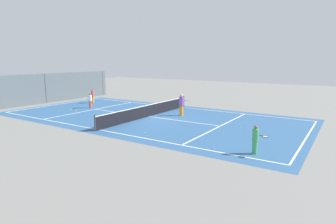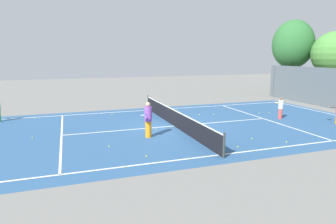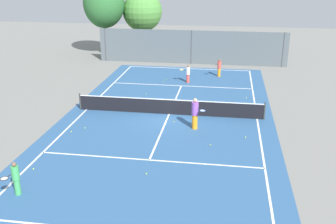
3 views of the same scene
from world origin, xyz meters
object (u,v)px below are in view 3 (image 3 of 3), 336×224
at_px(tennis_ball_9, 141,98).
at_px(tennis_ball_10, 85,128).
at_px(player_0, 188,73).
at_px(tennis_ball_6, 246,111).
at_px(ball_crate, 162,106).
at_px(player_1, 195,113).
at_px(player_2, 16,178).
at_px(tennis_ball_1, 174,122).
at_px(player_3, 219,68).
at_px(tennis_ball_0, 166,79).
at_px(tennis_ball_8, 146,94).
at_px(tennis_ball_7, 146,174).
at_px(tennis_ball_4, 163,82).
at_px(tennis_ball_13, 71,131).
at_px(tennis_ball_11, 33,169).
at_px(tennis_ball_12, 245,137).
at_px(tennis_ball_5, 232,103).
at_px(tennis_ball_3, 210,145).
at_px(tennis_ball_2, 246,98).

distance_m(tennis_ball_9, tennis_ball_10, 6.23).
bearing_deg(player_0, tennis_ball_6, -53.69).
xyz_separation_m(ball_crate, tennis_ball_9, (-1.85, 1.93, -0.15)).
xyz_separation_m(player_1, player_2, (-6.59, -8.12, -0.19)).
bearing_deg(tennis_ball_1, ball_crate, 116.72).
xyz_separation_m(player_3, tennis_ball_9, (-5.27, -6.92, -0.73)).
bearing_deg(player_3, tennis_ball_0, -158.09).
bearing_deg(ball_crate, tennis_ball_8, 119.40).
bearing_deg(player_2, tennis_ball_9, 80.03).
height_order(tennis_ball_6, tennis_ball_10, same).
bearing_deg(tennis_ball_7, tennis_ball_4, 96.52).
bearing_deg(ball_crate, tennis_ball_10, -134.36).
height_order(player_0, tennis_ball_1, player_0).
bearing_deg(player_2, tennis_ball_13, 92.78).
xyz_separation_m(tennis_ball_1, tennis_ball_11, (-5.62, -6.87, 0.00)).
distance_m(tennis_ball_8, tennis_ball_13, 8.08).
relative_size(player_1, tennis_ball_12, 28.07).
xyz_separation_m(tennis_ball_7, tennis_ball_8, (-2.45, 11.69, 0.00)).
xyz_separation_m(tennis_ball_0, tennis_ball_9, (-0.99, -5.20, 0.00)).
xyz_separation_m(tennis_ball_4, tennis_ball_10, (-2.92, -10.30, 0.00)).
bearing_deg(tennis_ball_5, tennis_ball_13, -144.38).
bearing_deg(player_1, tennis_ball_13, -167.08).
distance_m(player_0, tennis_ball_5, 5.92).
xyz_separation_m(tennis_ball_8, tennis_ball_9, (-0.16, -1.06, 0.00)).
xyz_separation_m(player_2, tennis_ball_12, (9.46, 7.25, -0.73)).
relative_size(tennis_ball_7, tennis_ball_13, 1.00).
height_order(player_1, player_2, player_1).
bearing_deg(player_0, tennis_ball_1, -89.30).
height_order(player_0, tennis_ball_12, player_0).
bearing_deg(tennis_ball_11, tennis_ball_9, 76.37).
bearing_deg(tennis_ball_7, player_1, 73.53).
relative_size(player_2, tennis_ball_8, 22.38).
xyz_separation_m(tennis_ball_0, tennis_ball_5, (5.40, -5.27, 0.00)).
distance_m(tennis_ball_3, tennis_ball_9, 8.87).
distance_m(tennis_ball_7, tennis_ball_10, 6.62).
xyz_separation_m(tennis_ball_4, tennis_ball_8, (-0.73, -3.34, 0.00)).
bearing_deg(tennis_ball_0, ball_crate, -83.15).
bearing_deg(tennis_ball_4, tennis_ball_2, -26.11).
bearing_deg(tennis_ball_13, ball_crate, 45.82).
relative_size(player_0, player_1, 0.78).
distance_m(tennis_ball_4, tennis_ball_5, 7.09).
height_order(player_2, tennis_ball_6, player_2).
bearing_deg(tennis_ball_3, player_3, 90.16).
height_order(ball_crate, tennis_ball_5, ball_crate).
xyz_separation_m(player_0, tennis_ball_2, (4.59, -3.42, -0.72)).
relative_size(tennis_ball_0, tennis_ball_9, 1.00).
bearing_deg(tennis_ball_6, tennis_ball_7, -117.32).
bearing_deg(tennis_ball_11, tennis_ball_1, 50.72).
relative_size(tennis_ball_2, tennis_ball_5, 1.00).
bearing_deg(player_2, tennis_ball_11, 100.04).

